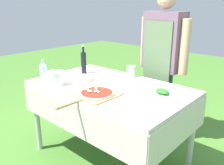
# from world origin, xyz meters

# --- Properties ---
(ground_plane) EXTENTS (12.00, 12.00, 0.00)m
(ground_plane) POSITION_xyz_m (0.00, 0.00, 0.00)
(ground_plane) COLOR #477A2D
(prep_table) EXTENTS (1.51, 0.93, 0.80)m
(prep_table) POSITION_xyz_m (0.00, 0.00, 0.70)
(prep_table) COLOR beige
(prep_table) RESTS_ON ground
(person_cook) EXTENTS (0.62, 0.26, 1.68)m
(person_cook) POSITION_xyz_m (0.14, 0.72, 0.99)
(person_cook) COLOR #333D56
(person_cook) RESTS_ON ground
(pizza_on_peel) EXTENTS (0.34, 0.58, 0.05)m
(pizza_on_peel) POSITION_xyz_m (0.08, -0.27, 0.81)
(pizza_on_peel) COLOR tan
(pizza_on_peel) RESTS_ON prep_table
(oil_bottle) EXTENTS (0.06, 0.06, 0.32)m
(oil_bottle) POSITION_xyz_m (-0.50, 0.12, 0.92)
(oil_bottle) COLOR black
(oil_bottle) RESTS_ON prep_table
(water_bottle) EXTENTS (0.07, 0.07, 0.22)m
(water_bottle) POSITION_xyz_m (-0.58, -0.33, 0.90)
(water_bottle) COLOR silver
(water_bottle) RESTS_ON prep_table
(herb_container) EXTENTS (0.20, 0.17, 0.04)m
(herb_container) POSITION_xyz_m (0.49, 0.15, 0.82)
(herb_container) COLOR silver
(herb_container) RESTS_ON prep_table
(mixing_tub) EXTENTS (0.15, 0.15, 0.13)m
(mixing_tub) POSITION_xyz_m (-0.39, -0.32, 0.86)
(mixing_tub) COLOR silver
(mixing_tub) RESTS_ON prep_table
(plate_stack) EXTENTS (0.23, 0.23, 0.03)m
(plate_stack) POSITION_xyz_m (-0.33, -0.06, 0.81)
(plate_stack) COLOR beige
(plate_stack) RESTS_ON prep_table
(sauce_jar) EXTENTS (0.09, 0.09, 0.12)m
(sauce_jar) POSITION_xyz_m (-0.03, 0.37, 0.85)
(sauce_jar) COLOR silver
(sauce_jar) RESTS_ON prep_table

